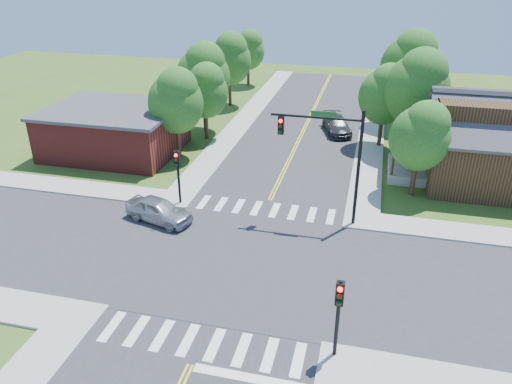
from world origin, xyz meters
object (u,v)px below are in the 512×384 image
(car_silver, at_px, (159,211))
(signal_pole_se, at_px, (339,305))
(signal_pole_nw, at_px, (178,167))
(car_dgrey, at_px, (337,125))
(signal_mast_ne, at_px, (330,148))
(house_ne, at_px, (505,139))

(car_silver, bearing_deg, signal_pole_se, -111.32)
(signal_pole_nw, height_order, car_dgrey, signal_pole_nw)
(signal_mast_ne, bearing_deg, car_silver, -166.47)
(signal_mast_ne, distance_m, car_silver, 11.02)
(house_ne, bearing_deg, car_dgrey, 146.92)
(signal_pole_se, xyz_separation_m, house_ne, (9.51, 19.86, 0.67))
(car_dgrey, bearing_deg, signal_pole_nw, -135.09)
(car_silver, height_order, car_dgrey, car_silver)
(signal_pole_se, bearing_deg, car_dgrey, 95.38)
(house_ne, bearing_deg, signal_pole_se, -115.58)
(car_silver, bearing_deg, house_ne, -46.55)
(signal_pole_se, bearing_deg, signal_pole_nw, 135.00)
(signal_mast_ne, relative_size, car_dgrey, 1.36)
(signal_mast_ne, relative_size, signal_pole_se, 1.89)
(signal_pole_se, relative_size, car_silver, 0.81)
(signal_pole_se, bearing_deg, signal_mast_ne, 98.56)
(signal_pole_se, xyz_separation_m, car_dgrey, (-2.61, 27.75, -1.95))
(house_ne, xyz_separation_m, car_dgrey, (-12.12, 7.89, -2.61))
(car_dgrey, bearing_deg, signal_pole_se, -102.30)
(car_dgrey, bearing_deg, signal_mast_ne, -104.47)
(signal_pole_nw, xyz_separation_m, house_ne, (20.71, 8.66, 0.67))
(house_ne, bearing_deg, signal_mast_ne, -142.32)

